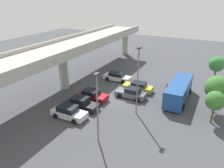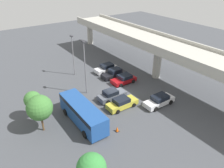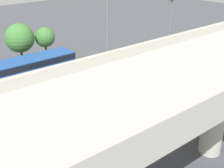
{
  "view_description": "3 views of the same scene",
  "coord_description": "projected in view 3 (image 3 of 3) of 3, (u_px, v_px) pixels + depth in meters",
  "views": [
    {
      "loc": [
        -25.38,
        -11.96,
        14.25
      ],
      "look_at": [
        -0.72,
        0.63,
        2.65
      ],
      "focal_mm": 35.0,
      "sensor_mm": 36.0,
      "label": 1
    },
    {
      "loc": [
        24.77,
        -17.48,
        17.96
      ],
      "look_at": [
        -1.08,
        0.53,
        0.85
      ],
      "focal_mm": 35.0,
      "sensor_mm": 36.0,
      "label": 2
    },
    {
      "loc": [
        15.6,
        18.38,
        12.29
      ],
      "look_at": [
        0.08,
        -0.22,
        1.48
      ],
      "focal_mm": 50.0,
      "sensor_mm": 36.0,
      "label": 3
    }
  ],
  "objects": [
    {
      "name": "shuttle_bus",
      "position": [
        30.0,
        69.0,
        29.35
      ],
      "size": [
        8.74,
        2.76,
        2.68
      ],
      "rotation": [
        0.0,
        0.0,
        3.14
      ],
      "color": "#1E478C",
      "rests_on": "ground_plane"
    },
    {
      "name": "ground_plane",
      "position": [
        114.0,
        100.0,
        27.02
      ],
      "size": [
        102.69,
        102.69,
        0.0
      ],
      "primitive_type": "plane",
      "color": "#424449"
    },
    {
      "name": "parked_car_3",
      "position": [
        90.0,
        92.0,
        26.77
      ],
      "size": [
        2.04,
        4.41,
        1.57
      ],
      "rotation": [
        0.0,
        0.0,
        1.57
      ],
      "color": "#515660",
      "rests_on": "ground_plane"
    },
    {
      "name": "highway_overpass",
      "position": [
        222.0,
        67.0,
        17.91
      ],
      "size": [
        49.32,
        6.64,
        7.21
      ],
      "color": "#ADAAA0",
      "rests_on": "ground_plane"
    },
    {
      "name": "lamp_post_near_aisle",
      "position": [
        170.0,
        28.0,
        32.24
      ],
      "size": [
        0.7,
        0.35,
        7.47
      ],
      "color": "slate",
      "rests_on": "ground_plane"
    },
    {
      "name": "parked_car_0",
      "position": [
        197.0,
        83.0,
        28.46
      ],
      "size": [
        2.1,
        4.47,
        1.58
      ],
      "rotation": [
        0.0,
        0.0,
        -1.57
      ],
      "color": "silver",
      "rests_on": "ground_plane"
    },
    {
      "name": "tree_front_left",
      "position": [
        45.0,
        37.0,
        34.69
      ],
      "size": [
        2.22,
        2.22,
        4.03
      ],
      "color": "brown",
      "rests_on": "ground_plane"
    },
    {
      "name": "traffic_cone",
      "position": [
        1.0,
        104.0,
        25.73
      ],
      "size": [
        0.44,
        0.44,
        0.7
      ],
      "color": "black",
      "rests_on": "ground_plane"
    },
    {
      "name": "parked_car_2",
      "position": [
        156.0,
        101.0,
        25.28
      ],
      "size": [
        2.23,
        4.34,
        1.49
      ],
      "rotation": [
        0.0,
        0.0,
        -1.57
      ],
      "color": "maroon",
      "rests_on": "ground_plane"
    },
    {
      "name": "parked_car_5",
      "position": [
        69.0,
        139.0,
        20.36
      ],
      "size": [
        2.07,
        4.87,
        1.51
      ],
      "rotation": [
        0.0,
        0.0,
        -1.57
      ],
      "color": "silver",
      "rests_on": "ground_plane"
    },
    {
      "name": "parked_car_4",
      "position": [
        64.0,
        101.0,
        25.27
      ],
      "size": [
        2.08,
        4.62,
        1.52
      ],
      "rotation": [
        0.0,
        0.0,
        1.57
      ],
      "color": "gold",
      "rests_on": "ground_plane"
    },
    {
      "name": "tree_front_centre",
      "position": [
        20.0,
        38.0,
        32.82
      ],
      "size": [
        3.09,
        3.09,
        4.89
      ],
      "color": "brown",
      "rests_on": "ground_plane"
    },
    {
      "name": "lamp_post_mid_lot",
      "position": [
        108.0,
        31.0,
        28.84
      ],
      "size": [
        0.7,
        0.35,
        8.58
      ],
      "color": "slate",
      "rests_on": "ground_plane"
    },
    {
      "name": "parked_car_1",
      "position": [
        178.0,
        91.0,
        26.97
      ],
      "size": [
        2.07,
        4.59,
        1.6
      ],
      "rotation": [
        0.0,
        0.0,
        -1.57
      ],
      "color": "black",
      "rests_on": "ground_plane"
    }
  ]
}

